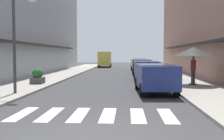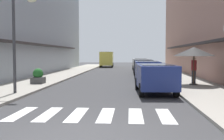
{
  "view_description": "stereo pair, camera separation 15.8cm",
  "coord_description": "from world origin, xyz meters",
  "px_view_note": "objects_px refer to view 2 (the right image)",
  "views": [
    {
      "loc": [
        1.07,
        -6.3,
        1.97
      ],
      "look_at": [
        0.26,
        8.65,
        1.11
      ],
      "focal_mm": 43.67,
      "sensor_mm": 36.0,
      "label": 1
    },
    {
      "loc": [
        1.23,
        -6.29,
        1.97
      ],
      "look_at": [
        0.26,
        8.65,
        1.11
      ],
      "focal_mm": 43.67,
      "sensor_mm": 36.0,
      "label": 2
    }
  ],
  "objects_px": {
    "parked_car_near": "(155,75)",
    "cafe_umbrella": "(194,52)",
    "street_lamp": "(18,32)",
    "parked_car_mid": "(147,68)",
    "planter_midblock": "(38,77)",
    "pedestrian_walking_near": "(194,69)",
    "delivery_van": "(107,58)",
    "parked_car_distant": "(140,63)",
    "parked_car_far": "(143,65)"
  },
  "relations": [
    {
      "from": "parked_car_mid",
      "to": "cafe_umbrella",
      "type": "distance_m",
      "value": 4.73
    },
    {
      "from": "planter_midblock",
      "to": "cafe_umbrella",
      "type": "bearing_deg",
      "value": -0.55
    },
    {
      "from": "delivery_van",
      "to": "pedestrian_walking_near",
      "type": "height_order",
      "value": "delivery_van"
    },
    {
      "from": "delivery_van",
      "to": "street_lamp",
      "type": "height_order",
      "value": "street_lamp"
    },
    {
      "from": "parked_car_mid",
      "to": "street_lamp",
      "type": "relative_size",
      "value": 0.91
    },
    {
      "from": "parked_car_near",
      "to": "parked_car_mid",
      "type": "distance_m",
      "value": 6.63
    },
    {
      "from": "pedestrian_walking_near",
      "to": "delivery_van",
      "type": "bearing_deg",
      "value": 78.91
    },
    {
      "from": "parked_car_near",
      "to": "street_lamp",
      "type": "distance_m",
      "value": 7.01
    },
    {
      "from": "parked_car_mid",
      "to": "planter_midblock",
      "type": "bearing_deg",
      "value": -152.62
    },
    {
      "from": "delivery_van",
      "to": "pedestrian_walking_near",
      "type": "distance_m",
      "value": 25.95
    },
    {
      "from": "parked_car_near",
      "to": "street_lamp",
      "type": "bearing_deg",
      "value": -169.03
    },
    {
      "from": "parked_car_mid",
      "to": "parked_car_distant",
      "type": "height_order",
      "value": "same"
    },
    {
      "from": "parked_car_near",
      "to": "parked_car_distant",
      "type": "xyz_separation_m",
      "value": [
        -0.0,
        19.72,
        -0.0
      ]
    },
    {
      "from": "parked_car_far",
      "to": "street_lamp",
      "type": "xyz_separation_m",
      "value": [
        -6.57,
        -14.17,
        2.08
      ]
    },
    {
      "from": "cafe_umbrella",
      "to": "planter_midblock",
      "type": "height_order",
      "value": "cafe_umbrella"
    },
    {
      "from": "street_lamp",
      "to": "cafe_umbrella",
      "type": "bearing_deg",
      "value": 24.29
    },
    {
      "from": "parked_car_near",
      "to": "planter_midblock",
      "type": "distance_m",
      "value": 7.69
    },
    {
      "from": "parked_car_near",
      "to": "pedestrian_walking_near",
      "type": "relative_size",
      "value": 2.49
    },
    {
      "from": "delivery_van",
      "to": "cafe_umbrella",
      "type": "height_order",
      "value": "cafe_umbrella"
    },
    {
      "from": "parked_car_distant",
      "to": "planter_midblock",
      "type": "bearing_deg",
      "value": -112.93
    },
    {
      "from": "parked_car_far",
      "to": "street_lamp",
      "type": "bearing_deg",
      "value": -114.86
    },
    {
      "from": "parked_car_far",
      "to": "parked_car_mid",
      "type": "bearing_deg",
      "value": -90.0
    },
    {
      "from": "parked_car_near",
      "to": "street_lamp",
      "type": "xyz_separation_m",
      "value": [
        -6.57,
        -1.27,
        2.09
      ]
    },
    {
      "from": "parked_car_far",
      "to": "parked_car_distant",
      "type": "xyz_separation_m",
      "value": [
        -0.0,
        6.82,
        -0.0
      ]
    },
    {
      "from": "planter_midblock",
      "to": "parked_car_far",
      "type": "bearing_deg",
      "value": 54.51
    },
    {
      "from": "parked_car_mid",
      "to": "pedestrian_walking_near",
      "type": "relative_size",
      "value": 2.48
    },
    {
      "from": "parked_car_far",
      "to": "planter_midblock",
      "type": "relative_size",
      "value": 4.55
    },
    {
      "from": "parked_car_near",
      "to": "cafe_umbrella",
      "type": "distance_m",
      "value": 4.04
    },
    {
      "from": "pedestrian_walking_near",
      "to": "parked_car_distant",
      "type": "bearing_deg",
      "value": 71.65
    },
    {
      "from": "parked_car_distant",
      "to": "delivery_van",
      "type": "distance_m",
      "value": 10.1
    },
    {
      "from": "parked_car_distant",
      "to": "pedestrian_walking_near",
      "type": "distance_m",
      "value": 16.21
    },
    {
      "from": "street_lamp",
      "to": "planter_midblock",
      "type": "bearing_deg",
      "value": 97.09
    },
    {
      "from": "parked_car_distant",
      "to": "street_lamp",
      "type": "bearing_deg",
      "value": -107.37
    },
    {
      "from": "parked_car_near",
      "to": "parked_car_distant",
      "type": "relative_size",
      "value": 1.03
    },
    {
      "from": "parked_car_near",
      "to": "cafe_umbrella",
      "type": "xyz_separation_m",
      "value": [
        2.59,
        2.86,
        1.21
      ]
    },
    {
      "from": "parked_car_distant",
      "to": "planter_midblock",
      "type": "relative_size",
      "value": 4.29
    },
    {
      "from": "parked_car_mid",
      "to": "parked_car_distant",
      "type": "bearing_deg",
      "value": 90.0
    },
    {
      "from": "parked_car_far",
      "to": "cafe_umbrella",
      "type": "height_order",
      "value": "cafe_umbrella"
    },
    {
      "from": "delivery_van",
      "to": "cafe_umbrella",
      "type": "xyz_separation_m",
      "value": [
        7.47,
        -25.68,
        0.73
      ]
    },
    {
      "from": "parked_car_distant",
      "to": "pedestrian_walking_near",
      "type": "xyz_separation_m",
      "value": [
        2.81,
        -15.96,
        0.1
      ]
    },
    {
      "from": "street_lamp",
      "to": "cafe_umbrella",
      "type": "distance_m",
      "value": 10.08
    },
    {
      "from": "pedestrian_walking_near",
      "to": "parked_car_mid",
      "type": "bearing_deg",
      "value": 106.07
    },
    {
      "from": "planter_midblock",
      "to": "delivery_van",
      "type": "bearing_deg",
      "value": 85.06
    },
    {
      "from": "parked_car_distant",
      "to": "delivery_van",
      "type": "bearing_deg",
      "value": 118.95
    },
    {
      "from": "parked_car_near",
      "to": "delivery_van",
      "type": "bearing_deg",
      "value": 99.7
    },
    {
      "from": "parked_car_far",
      "to": "planter_midblock",
      "type": "height_order",
      "value": "parked_car_far"
    },
    {
      "from": "parked_car_far",
      "to": "delivery_van",
      "type": "relative_size",
      "value": 0.8
    },
    {
      "from": "parked_car_far",
      "to": "pedestrian_walking_near",
      "type": "xyz_separation_m",
      "value": [
        2.81,
        -9.14,
        0.1
      ]
    },
    {
      "from": "parked_car_near",
      "to": "pedestrian_walking_near",
      "type": "height_order",
      "value": "pedestrian_walking_near"
    },
    {
      "from": "street_lamp",
      "to": "cafe_umbrella",
      "type": "height_order",
      "value": "street_lamp"
    }
  ]
}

